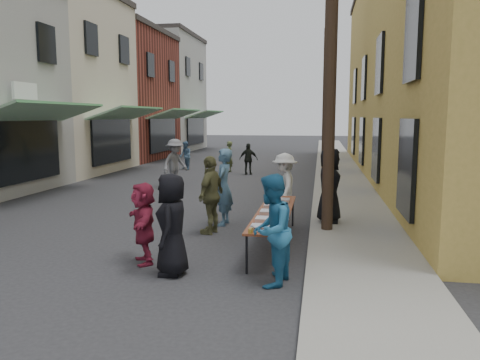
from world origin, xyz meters
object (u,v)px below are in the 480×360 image
(utility_pole_far, at_px, (325,92))
(server, at_px, (329,185))
(catering_tray_sausage, at_px, (265,228))
(guest_front_a, at_px, (172,224))
(utility_pole_near, at_px, (332,38))
(utility_pole_mid, at_px, (326,79))
(guest_front_c, at_px, (271,230))
(serving_table, at_px, (274,213))

(utility_pole_far, height_order, server, utility_pole_far)
(utility_pole_far, relative_size, catering_tray_sausage, 18.00)
(guest_front_a, height_order, server, server)
(utility_pole_near, distance_m, utility_pole_far, 24.00)
(utility_pole_near, height_order, utility_pole_mid, same)
(guest_front_c, bearing_deg, utility_pole_far, -171.42)
(utility_pole_mid, bearing_deg, utility_pole_near, -90.00)
(utility_pole_far, bearing_deg, catering_tray_sausage, -92.41)
(guest_front_a, distance_m, server, 5.02)
(utility_pole_far, xyz_separation_m, guest_front_c, (-0.95, -27.64, -3.58))
(utility_pole_mid, bearing_deg, server, -89.74)
(utility_pole_mid, bearing_deg, guest_front_a, -99.94)
(utility_pole_mid, height_order, guest_front_c, utility_pole_mid)
(utility_pole_near, relative_size, utility_pole_mid, 1.00)
(utility_pole_far, distance_m, guest_front_c, 27.89)
(guest_front_a, bearing_deg, utility_pole_far, 167.11)
(utility_pole_far, xyz_separation_m, guest_front_a, (-2.70, -27.41, -3.61))
(utility_pole_mid, xyz_separation_m, server, (0.05, -11.22, -3.47))
(utility_pole_near, relative_size, catering_tray_sausage, 18.00)
(catering_tray_sausage, distance_m, server, 3.93)
(catering_tray_sausage, distance_m, guest_front_c, 0.72)
(serving_table, bearing_deg, guest_front_c, -85.54)
(utility_pole_mid, relative_size, server, 4.82)
(utility_pole_mid, xyz_separation_m, guest_front_a, (-2.70, -15.41, -3.61))
(utility_pole_mid, distance_m, catering_tray_sausage, 15.45)
(guest_front_c, bearing_deg, utility_pole_near, 175.91)
(utility_pole_far, bearing_deg, guest_front_a, -95.63)
(utility_pole_far, relative_size, serving_table, 2.25)
(utility_pole_mid, bearing_deg, guest_front_c, -93.48)
(serving_table, distance_m, catering_tray_sausage, 1.65)
(utility_pole_mid, relative_size, guest_front_a, 5.06)
(utility_pole_near, distance_m, guest_front_c, 5.19)
(utility_pole_far, bearing_deg, serving_table, -92.56)
(catering_tray_sausage, relative_size, guest_front_a, 0.28)
(serving_table, xyz_separation_m, catering_tray_sausage, (0.00, -1.65, 0.08))
(serving_table, distance_m, guest_front_a, 2.63)
(utility_pole_near, xyz_separation_m, guest_front_c, (-0.95, -3.64, -3.58))
(serving_table, relative_size, server, 2.14)
(utility_pole_near, xyz_separation_m, utility_pole_far, (0.00, 24.00, 0.00))
(utility_pole_near, relative_size, serving_table, 2.25)
(utility_pole_mid, xyz_separation_m, utility_pole_far, (0.00, 12.00, 0.00))
(catering_tray_sausage, relative_size, server, 0.27)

